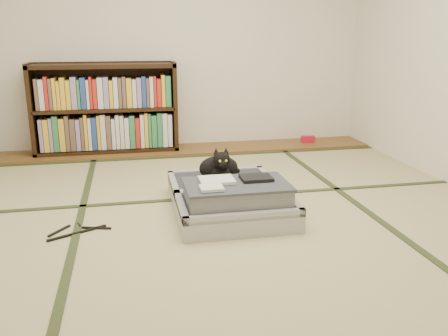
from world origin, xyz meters
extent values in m
plane|color=tan|center=(0.00, 0.00, 0.00)|extent=(4.50, 4.50, 0.00)
cube|color=brown|center=(0.00, 2.00, 0.01)|extent=(4.00, 0.50, 0.02)
cube|color=red|center=(1.38, 2.03, 0.06)|extent=(0.17, 0.12, 0.07)
plane|color=silver|center=(0.00, 2.25, 1.20)|extent=(4.00, 0.00, 4.00)
cube|color=#2D381E|center=(-1.00, 0.00, 0.00)|extent=(0.05, 4.50, 0.01)
cube|color=#2D381E|center=(1.00, 0.00, 0.00)|extent=(0.05, 4.50, 0.01)
cube|color=#2D381E|center=(0.00, 0.40, 0.00)|extent=(4.00, 0.05, 0.01)
cube|color=#2D381E|center=(0.00, 1.70, 0.00)|extent=(4.00, 0.05, 0.01)
cube|color=black|center=(-1.58, 2.07, 0.47)|extent=(0.04, 0.34, 0.95)
cube|color=black|center=(-0.15, 2.07, 0.47)|extent=(0.04, 0.34, 0.95)
cube|color=black|center=(-0.87, 2.07, 0.03)|extent=(1.48, 0.34, 0.04)
cube|color=black|center=(-0.87, 2.07, 0.91)|extent=(1.48, 0.34, 0.04)
cube|color=black|center=(-0.87, 2.07, 0.47)|extent=(1.42, 0.34, 0.03)
cube|color=black|center=(-0.87, 2.23, 0.47)|extent=(1.48, 0.02, 0.95)
cube|color=gray|center=(-0.87, 2.05, 0.25)|extent=(1.33, 0.24, 0.40)
cube|color=gray|center=(-0.87, 2.05, 0.66)|extent=(1.33, 0.24, 0.36)
cube|color=#A8A8AD|center=(0.04, -0.14, 0.07)|extent=(0.78, 0.52, 0.13)
cube|color=#2F2E36|center=(0.04, -0.14, 0.10)|extent=(0.69, 0.43, 0.10)
cube|color=#A8A8AD|center=(0.04, -0.37, 0.14)|extent=(0.78, 0.04, 0.05)
cube|color=#A8A8AD|center=(0.04, 0.10, 0.14)|extent=(0.78, 0.04, 0.05)
cube|color=#A8A8AD|center=(-0.33, -0.14, 0.14)|extent=(0.04, 0.52, 0.05)
cube|color=#A8A8AD|center=(0.40, -0.14, 0.14)|extent=(0.04, 0.52, 0.05)
cube|color=#A8A8AD|center=(0.04, 0.38, 0.07)|extent=(0.78, 0.52, 0.13)
cube|color=#2F2E36|center=(0.04, 0.38, 0.10)|extent=(0.69, 0.43, 0.10)
cube|color=#A8A8AD|center=(0.04, 0.14, 0.14)|extent=(0.78, 0.04, 0.05)
cube|color=#A8A8AD|center=(0.04, 0.62, 0.14)|extent=(0.78, 0.04, 0.05)
cube|color=#A8A8AD|center=(-0.33, 0.38, 0.14)|extent=(0.04, 0.52, 0.05)
cube|color=#A8A8AD|center=(0.40, 0.38, 0.14)|extent=(0.04, 0.52, 0.05)
cylinder|color=black|center=(0.04, 0.12, 0.14)|extent=(0.70, 0.02, 0.02)
cube|color=gray|center=(0.04, -0.14, 0.20)|extent=(0.66, 0.40, 0.13)
cube|color=#3B3D44|center=(0.04, -0.14, 0.27)|extent=(0.68, 0.42, 0.02)
cube|color=silver|center=(-0.09, -0.08, 0.30)|extent=(0.23, 0.19, 0.02)
cube|color=black|center=(0.18, -0.08, 0.30)|extent=(0.21, 0.17, 0.02)
cube|color=silver|center=(-0.15, -0.24, 0.30)|extent=(0.14, 0.12, 0.02)
cube|color=white|center=(-0.19, -0.38, 0.07)|extent=(0.06, 0.01, 0.04)
cube|color=white|center=(-0.07, -0.38, 0.06)|extent=(0.05, 0.01, 0.04)
cube|color=orange|center=(0.30, -0.38, 0.07)|extent=(0.05, 0.01, 0.04)
cube|color=#197F33|center=(0.22, -0.38, 0.09)|extent=(0.04, 0.01, 0.03)
ellipsoid|color=black|center=(0.02, 0.39, 0.24)|extent=(0.30, 0.20, 0.19)
ellipsoid|color=black|center=(0.02, 0.30, 0.22)|extent=(0.15, 0.11, 0.11)
ellipsoid|color=black|center=(0.02, 0.27, 0.33)|extent=(0.13, 0.12, 0.12)
sphere|color=black|center=(0.02, 0.22, 0.31)|extent=(0.06, 0.06, 0.06)
cone|color=black|center=(-0.02, 0.29, 0.40)|extent=(0.05, 0.06, 0.06)
cone|color=black|center=(0.05, 0.29, 0.40)|extent=(0.05, 0.06, 0.06)
sphere|color=#A5BF33|center=(-0.01, 0.22, 0.34)|extent=(0.02, 0.02, 0.02)
sphere|color=#A5BF33|center=(0.04, 0.22, 0.34)|extent=(0.02, 0.02, 0.02)
cylinder|color=black|center=(0.12, 0.48, 0.17)|extent=(0.18, 0.11, 0.03)
torus|color=white|center=(0.20, 0.40, 0.16)|extent=(0.11, 0.11, 0.01)
torus|color=white|center=(0.20, 0.39, 0.17)|extent=(0.09, 0.09, 0.01)
cube|color=black|center=(-0.99, -0.11, 0.01)|extent=(0.35, 0.20, 0.01)
cube|color=black|center=(-1.11, -0.05, 0.01)|extent=(0.13, 0.17, 0.01)
cube|color=black|center=(-0.88, -0.05, 0.01)|extent=(0.19, 0.07, 0.01)
cylinder|color=black|center=(-0.99, 0.03, 0.01)|extent=(0.03, 0.07, 0.01)
camera|label=1|loc=(-0.64, -3.02, 1.22)|focal=38.00mm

